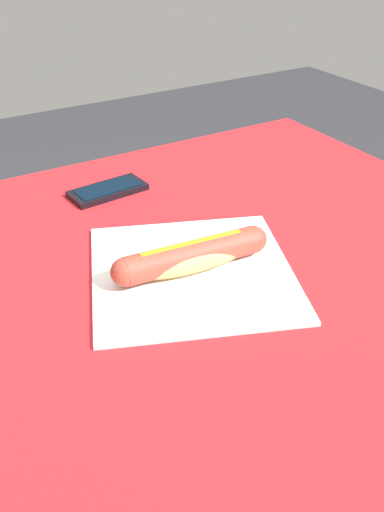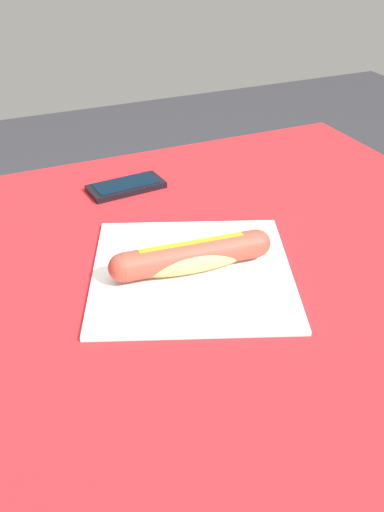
% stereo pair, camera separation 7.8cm
% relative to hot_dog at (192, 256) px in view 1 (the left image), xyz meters
% --- Properties ---
extents(dining_table, '(1.23, 0.88, 0.73)m').
position_rel_hot_dog_xyz_m(dining_table, '(0.07, -0.02, -0.15)').
color(dining_table, brown).
rests_on(dining_table, ground).
extents(paper_wrapper, '(0.37, 0.37, 0.01)m').
position_rel_hot_dog_xyz_m(paper_wrapper, '(-0.00, -0.00, -0.03)').
color(paper_wrapper, white).
rests_on(paper_wrapper, dining_table).
extents(hot_dog, '(0.24, 0.07, 0.05)m').
position_rel_hot_dog_xyz_m(hot_dog, '(0.00, 0.00, 0.00)').
color(hot_dog, tan).
rests_on(hot_dog, paper_wrapper).
extents(cell_phone, '(0.14, 0.08, 0.01)m').
position_rel_hot_dog_xyz_m(cell_phone, '(-0.00, -0.30, -0.02)').
color(cell_phone, black).
rests_on(cell_phone, dining_table).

